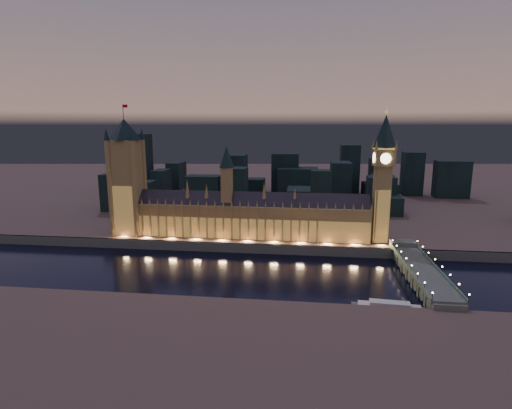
# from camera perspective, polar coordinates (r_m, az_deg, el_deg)

# --- Properties ---
(ground_plane) EXTENTS (2000.00, 2000.00, 0.00)m
(ground_plane) POSITION_cam_1_polar(r_m,az_deg,el_deg) (292.80, -2.29, -9.40)
(ground_plane) COLOR black
(ground_plane) RESTS_ON ground
(north_bank) EXTENTS (2000.00, 960.00, 8.00)m
(north_bank) POSITION_cam_1_polar(r_m,az_deg,el_deg) (797.83, 3.65, 4.09)
(north_bank) COLOR brown
(north_bank) RESTS_ON ground
(embankment_wall) EXTENTS (2000.00, 2.50, 8.00)m
(embankment_wall) POSITION_cam_1_polar(r_m,az_deg,el_deg) (329.82, -1.16, -6.26)
(embankment_wall) COLOR #42534B
(embankment_wall) RESTS_ON ground
(palace_of_westminster) EXTENTS (202.00, 22.35, 78.00)m
(palace_of_westminster) POSITION_cam_1_polar(r_m,az_deg,el_deg) (344.02, -1.00, -1.66)
(palace_of_westminster) COLOR olive
(palace_of_westminster) RESTS_ON north_bank
(victoria_tower) EXTENTS (31.68, 31.68, 112.73)m
(victoria_tower) POSITION_cam_1_polar(r_m,az_deg,el_deg) (368.47, -17.97, 4.56)
(victoria_tower) COLOR olive
(victoria_tower) RESTS_ON north_bank
(elizabeth_tower) EXTENTS (18.00, 18.00, 110.05)m
(elizabeth_tower) POSITION_cam_1_polar(r_m,az_deg,el_deg) (340.08, 17.72, 5.01)
(elizabeth_tower) COLOR olive
(elizabeth_tower) RESTS_ON north_bank
(westminster_bridge) EXTENTS (19.67, 113.00, 15.90)m
(westminster_bridge) POSITION_cam_1_polar(r_m,az_deg,el_deg) (295.05, 22.35, -8.87)
(westminster_bridge) COLOR #42534B
(westminster_bridge) RESTS_ON ground
(river_boat) EXTENTS (42.96, 13.22, 4.50)m
(river_boat) POSITION_cam_1_polar(r_m,az_deg,el_deg) (247.02, 18.54, -13.67)
(river_boat) COLOR #42534B
(river_boat) RESTS_ON ground
(city_backdrop) EXTENTS (494.46, 215.63, 82.56)m
(city_backdrop) POSITION_cam_1_polar(r_m,az_deg,el_deg) (522.34, 5.10, 3.23)
(city_backdrop) COLOR black
(city_backdrop) RESTS_ON north_bank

